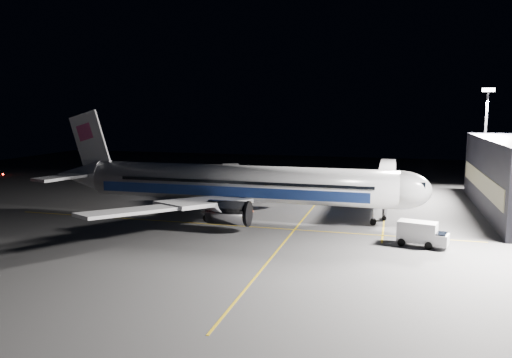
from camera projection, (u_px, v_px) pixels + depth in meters
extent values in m
plane|color=#4C4C4F|center=(239.00, 217.00, 78.28)|extent=(200.00, 200.00, 0.00)
cube|color=gold|center=(302.00, 220.00, 75.63)|extent=(0.25, 80.00, 0.01)
cube|color=gold|center=(227.00, 225.00, 72.55)|extent=(70.00, 0.25, 0.01)
cube|color=gold|center=(385.00, 212.00, 82.00)|extent=(0.25, 40.00, 0.01)
cylinder|color=silver|center=(239.00, 183.00, 77.52)|extent=(48.00, 5.60, 5.60)
ellipsoid|color=silver|center=(399.00, 190.00, 71.18)|extent=(8.96, 5.60, 5.60)
cube|color=black|center=(417.00, 184.00, 70.42)|extent=(2.20, 3.40, 0.90)
cone|color=silver|center=(80.00, 175.00, 85.01)|extent=(9.00, 5.49, 5.49)
cube|color=#223F9C|center=(238.00, 186.00, 80.56)|extent=(42.24, 0.25, 1.50)
cube|color=#223F9C|center=(227.00, 192.00, 75.26)|extent=(42.24, 0.25, 1.50)
cube|color=silver|center=(239.00, 185.00, 86.04)|extent=(11.36, 15.23, 1.53)
cube|color=silver|center=(206.00, 202.00, 70.78)|extent=(11.36, 15.23, 1.53)
cube|color=silver|center=(234.00, 170.00, 99.16)|extent=(8.57, 13.22, 1.31)
cube|color=silver|center=(129.00, 211.00, 60.06)|extent=(8.57, 13.22, 1.31)
cube|color=silver|center=(100.00, 169.00, 89.80)|extent=(6.20, 9.67, 0.45)
cube|color=silver|center=(63.00, 177.00, 79.88)|extent=(6.20, 9.67, 0.45)
cube|color=white|center=(90.00, 140.00, 83.56)|extent=(7.53, 0.40, 10.28)
cube|color=#C7447F|center=(85.00, 132.00, 83.57)|extent=(3.22, 0.55, 3.22)
cylinder|color=#B7B7BF|center=(261.00, 192.00, 86.18)|extent=(5.60, 3.40, 3.40)
cylinder|color=#B7B7BF|center=(228.00, 213.00, 69.01)|extent=(5.60, 3.40, 3.40)
cylinder|color=#9999A0|center=(373.00, 216.00, 72.68)|extent=(0.26, 0.26, 2.50)
cylinder|color=black|center=(373.00, 222.00, 72.79)|extent=(0.90, 0.70, 0.90)
cylinder|color=#9999A0|center=(230.00, 203.00, 82.99)|extent=(0.26, 0.26, 2.50)
cylinder|color=#9999A0|center=(212.00, 213.00, 74.79)|extent=(0.26, 0.26, 2.50)
cylinder|color=black|center=(230.00, 207.00, 83.09)|extent=(1.10, 1.60, 1.10)
cylinder|color=black|center=(212.00, 218.00, 74.89)|extent=(1.10, 1.60, 1.10)
cube|color=brown|center=(481.00, 182.00, 81.15)|extent=(0.15, 36.00, 3.00)
cube|color=#B2B2B7|center=(387.00, 176.00, 90.93)|extent=(3.00, 33.90, 2.80)
cube|color=#B2B2B7|center=(385.00, 190.00, 75.81)|extent=(3.60, 3.20, 3.40)
cylinder|color=#9999A0|center=(385.00, 209.00, 76.25)|extent=(0.70, 0.70, 3.10)
cylinder|color=black|center=(384.00, 218.00, 75.56)|extent=(0.70, 0.30, 0.70)
cylinder|color=black|center=(384.00, 216.00, 77.28)|extent=(0.70, 0.30, 0.70)
cylinder|color=#59595E|center=(485.00, 144.00, 96.79)|extent=(0.44, 0.44, 20.00)
cube|color=#59595E|center=(488.00, 90.00, 95.32)|extent=(2.40, 0.50, 0.80)
cube|color=white|center=(489.00, 90.00, 94.99)|extent=(2.20, 0.15, 0.60)
sphere|color=#FF140A|center=(3.00, 174.00, 125.89)|extent=(0.44, 0.44, 0.44)
cube|color=silver|center=(417.00, 231.00, 61.70)|extent=(5.00, 3.30, 2.52)
cube|color=silver|center=(440.00, 240.00, 60.48)|extent=(2.29, 2.55, 1.38)
cube|color=black|center=(441.00, 235.00, 60.40)|extent=(1.79, 2.22, 0.57)
cylinder|color=black|center=(432.00, 241.00, 62.16)|extent=(0.96, 0.49, 0.92)
cylinder|color=black|center=(428.00, 246.00, 60.08)|extent=(0.96, 0.49, 0.92)
cylinder|color=black|center=(406.00, 238.00, 63.70)|extent=(0.96, 0.49, 0.92)
cylinder|color=black|center=(401.00, 242.00, 61.62)|extent=(0.96, 0.49, 0.92)
cube|color=black|center=(250.00, 189.00, 100.40)|extent=(2.55, 1.67, 1.13)
cube|color=black|center=(250.00, 185.00, 100.30)|extent=(1.08, 1.08, 0.62)
sphere|color=#FFF2CC|center=(246.00, 189.00, 99.81)|extent=(0.27, 0.27, 0.27)
sphere|color=#FFF2CC|center=(251.00, 189.00, 99.49)|extent=(0.27, 0.27, 0.27)
cylinder|color=black|center=(255.00, 190.00, 100.99)|extent=(0.63, 0.26, 0.62)
cylinder|color=black|center=(253.00, 192.00, 99.35)|extent=(0.63, 0.26, 0.62)
cylinder|color=black|center=(247.00, 190.00, 101.58)|extent=(0.63, 0.26, 0.62)
cylinder|color=black|center=(244.00, 191.00, 99.94)|extent=(0.63, 0.26, 0.62)
cone|color=#FF470A|center=(252.00, 210.00, 81.79)|extent=(0.45, 0.45, 0.67)
cone|color=#FF470A|center=(254.00, 199.00, 91.98)|extent=(0.38, 0.38, 0.57)
cone|color=#FF470A|center=(252.00, 199.00, 92.09)|extent=(0.36, 0.36, 0.54)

